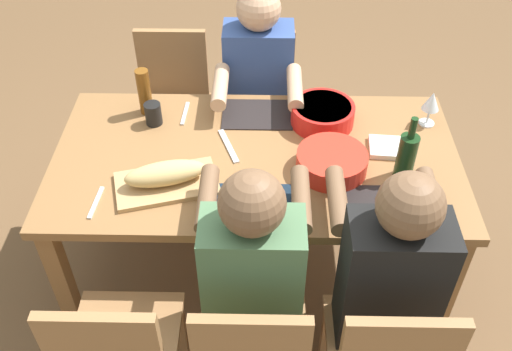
{
  "coord_description": "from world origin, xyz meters",
  "views": [
    {
      "loc": [
        -0.03,
        1.84,
        2.31
      ],
      "look_at": [
        0.0,
        0.0,
        0.63
      ],
      "focal_mm": 40.29,
      "sensor_mm": 36.0,
      "label": 1
    }
  ],
  "objects_px": {
    "wine_glass": "(432,102)",
    "dining_table": "(256,171)",
    "napkin_stack": "(386,147)",
    "diner_far_center": "(253,274)",
    "chair_near_center": "(259,100)",
    "beer_bottle": "(144,92)",
    "serving_bowl_salad": "(332,161)",
    "diner_far_left": "(388,276)",
    "chair_near_right": "(173,99)",
    "serving_bowl_greens": "(323,113)",
    "cup_near_right": "(153,114)",
    "cutting_board": "(167,184)",
    "diner_near_center": "(258,86)",
    "wine_bottle": "(406,156)",
    "bread_loaf": "(165,174)"
  },
  "relations": [
    {
      "from": "serving_bowl_salad",
      "to": "wine_bottle",
      "type": "xyz_separation_m",
      "value": [
        -0.28,
        0.03,
        0.06
      ]
    },
    {
      "from": "diner_far_center",
      "to": "chair_near_center",
      "type": "distance_m",
      "value": 1.38
    },
    {
      "from": "beer_bottle",
      "to": "wine_glass",
      "type": "distance_m",
      "value": 1.27
    },
    {
      "from": "serving_bowl_salad",
      "to": "serving_bowl_greens",
      "type": "bearing_deg",
      "value": -86.95
    },
    {
      "from": "napkin_stack",
      "to": "beer_bottle",
      "type": "bearing_deg",
      "value": -13.44
    },
    {
      "from": "diner_near_center",
      "to": "serving_bowl_salad",
      "type": "xyz_separation_m",
      "value": [
        -0.31,
        0.67,
        0.09
      ]
    },
    {
      "from": "diner_far_left",
      "to": "wine_bottle",
      "type": "xyz_separation_m",
      "value": [
        -0.12,
        -0.48,
        0.15
      ]
    },
    {
      "from": "chair_near_right",
      "to": "chair_near_center",
      "type": "relative_size",
      "value": 1.0
    },
    {
      "from": "cup_near_right",
      "to": "wine_glass",
      "type": "bearing_deg",
      "value": -179.09
    },
    {
      "from": "chair_near_right",
      "to": "diner_far_left",
      "type": "xyz_separation_m",
      "value": [
        -0.94,
        1.36,
        0.21
      ]
    },
    {
      "from": "diner_far_left",
      "to": "cup_near_right",
      "type": "relative_size",
      "value": 11.67
    },
    {
      "from": "chair_near_center",
      "to": "beer_bottle",
      "type": "bearing_deg",
      "value": 42.54
    },
    {
      "from": "dining_table",
      "to": "cutting_board",
      "type": "relative_size",
      "value": 4.29
    },
    {
      "from": "dining_table",
      "to": "diner_far_left",
      "type": "distance_m",
      "value": 0.76
    },
    {
      "from": "diner_far_left",
      "to": "chair_near_right",
      "type": "bearing_deg",
      "value": -55.28
    },
    {
      "from": "dining_table",
      "to": "diner_far_center",
      "type": "distance_m",
      "value": 0.59
    },
    {
      "from": "serving_bowl_greens",
      "to": "chair_near_right",
      "type": "bearing_deg",
      "value": -35.06
    },
    {
      "from": "diner_near_center",
      "to": "serving_bowl_salad",
      "type": "bearing_deg",
      "value": 114.8
    },
    {
      "from": "diner_far_center",
      "to": "chair_near_center",
      "type": "height_order",
      "value": "diner_far_center"
    },
    {
      "from": "chair_near_right",
      "to": "wine_glass",
      "type": "height_order",
      "value": "wine_glass"
    },
    {
      "from": "chair_near_right",
      "to": "cup_near_right",
      "type": "bearing_deg",
      "value": 91.03
    },
    {
      "from": "chair_near_center",
      "to": "cutting_board",
      "type": "distance_m",
      "value": 1.06
    },
    {
      "from": "chair_near_center",
      "to": "wine_glass",
      "type": "height_order",
      "value": "wine_glass"
    },
    {
      "from": "beer_bottle",
      "to": "chair_near_center",
      "type": "bearing_deg",
      "value": -137.46
    },
    {
      "from": "dining_table",
      "to": "serving_bowl_greens",
      "type": "xyz_separation_m",
      "value": [
        -0.29,
        -0.24,
        0.14
      ]
    },
    {
      "from": "napkin_stack",
      "to": "diner_far_center",
      "type": "bearing_deg",
      "value": 49.29
    },
    {
      "from": "diner_far_left",
      "to": "cup_near_right",
      "type": "xyz_separation_m",
      "value": [
        0.93,
        -0.81,
        0.09
      ]
    },
    {
      "from": "wine_glass",
      "to": "napkin_stack",
      "type": "xyz_separation_m",
      "value": [
        0.21,
        0.19,
        -0.1
      ]
    },
    {
      "from": "serving_bowl_salad",
      "to": "cutting_board",
      "type": "distance_m",
      "value": 0.67
    },
    {
      "from": "serving_bowl_greens",
      "to": "beer_bottle",
      "type": "distance_m",
      "value": 0.81
    },
    {
      "from": "chair_near_center",
      "to": "napkin_stack",
      "type": "bearing_deg",
      "value": 127.53
    },
    {
      "from": "diner_far_left",
      "to": "beer_bottle",
      "type": "bearing_deg",
      "value": -42.43
    },
    {
      "from": "serving_bowl_salad",
      "to": "serving_bowl_greens",
      "type": "relative_size",
      "value": 1.02
    },
    {
      "from": "beer_bottle",
      "to": "diner_far_center",
      "type": "bearing_deg",
      "value": 119.56
    },
    {
      "from": "serving_bowl_salad",
      "to": "wine_glass",
      "type": "distance_m",
      "value": 0.56
    },
    {
      "from": "dining_table",
      "to": "cup_near_right",
      "type": "height_order",
      "value": "cup_near_right"
    },
    {
      "from": "diner_far_center",
      "to": "cutting_board",
      "type": "relative_size",
      "value": 3.0
    },
    {
      "from": "dining_table",
      "to": "chair_near_center",
      "type": "bearing_deg",
      "value": -90.0
    },
    {
      "from": "diner_far_center",
      "to": "napkin_stack",
      "type": "distance_m",
      "value": 0.85
    },
    {
      "from": "diner_far_center",
      "to": "serving_bowl_greens",
      "type": "xyz_separation_m",
      "value": [
        -0.29,
        -0.83,
        0.1
      ]
    },
    {
      "from": "cup_near_right",
      "to": "dining_table",
      "type": "bearing_deg",
      "value": 154.46
    },
    {
      "from": "serving_bowl_salad",
      "to": "napkin_stack",
      "type": "relative_size",
      "value": 2.07
    },
    {
      "from": "dining_table",
      "to": "bread_loaf",
      "type": "distance_m",
      "value": 0.43
    },
    {
      "from": "diner_far_left",
      "to": "bread_loaf",
      "type": "xyz_separation_m",
      "value": [
        0.82,
        -0.4,
        0.11
      ]
    },
    {
      "from": "beer_bottle",
      "to": "napkin_stack",
      "type": "height_order",
      "value": "beer_bottle"
    },
    {
      "from": "serving_bowl_salad",
      "to": "serving_bowl_greens",
      "type": "distance_m",
      "value": 0.32
    },
    {
      "from": "diner_far_center",
      "to": "beer_bottle",
      "type": "bearing_deg",
      "value": -60.44
    },
    {
      "from": "bread_loaf",
      "to": "cup_near_right",
      "type": "height_order",
      "value": "bread_loaf"
    },
    {
      "from": "diner_near_center",
      "to": "wine_bottle",
      "type": "relative_size",
      "value": 4.14
    },
    {
      "from": "wine_glass",
      "to": "dining_table",
      "type": "bearing_deg",
      "value": 17.47
    }
  ]
}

